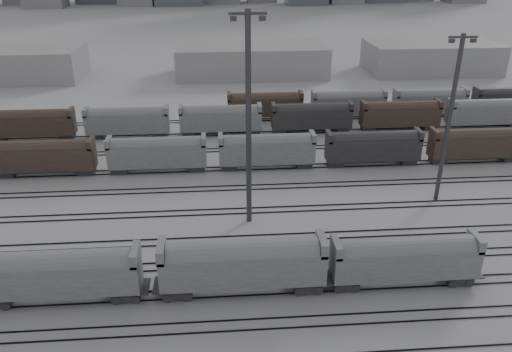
{
  "coord_description": "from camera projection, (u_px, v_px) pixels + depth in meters",
  "views": [
    {
      "loc": [
        0.61,
        -40.25,
        32.18
      ],
      "look_at": [
        5.38,
        20.39,
        4.0
      ],
      "focal_mm": 35.0,
      "sensor_mm": 36.0,
      "label": 1
    }
  ],
  "objects": [
    {
      "name": "ground",
      "position": [
        218.0,
        299.0,
        49.9
      ],
      "size": [
        900.0,
        900.0,
        0.0
      ],
      "primitive_type": "plane",
      "color": "silver",
      "rests_on": "ground"
    },
    {
      "name": "tracks",
      "position": [
        217.0,
        213.0,
        65.69
      ],
      "size": [
        220.0,
        71.5,
        0.16
      ],
      "color": "black",
      "rests_on": "ground"
    },
    {
      "name": "hopper_car_a",
      "position": [
        59.0,
        272.0,
        48.26
      ],
      "size": [
        15.59,
        3.1,
        5.57
      ],
      "color": "#262628",
      "rests_on": "ground"
    },
    {
      "name": "hopper_car_b",
      "position": [
        243.0,
        262.0,
        49.45
      ],
      "size": [
        16.53,
        3.28,
        5.91
      ],
      "color": "#262628",
      "rests_on": "ground"
    },
    {
      "name": "hopper_car_c",
      "position": [
        405.0,
        257.0,
        50.75
      ],
      "size": [
        15.12,
        3.0,
        5.41
      ],
      "color": "#262628",
      "rests_on": "ground"
    },
    {
      "name": "light_mast_c",
      "position": [
        248.0,
        118.0,
        58.36
      ],
      "size": [
        4.17,
        0.67,
        26.08
      ],
      "color": "#3C3C3F",
      "rests_on": "ground"
    },
    {
      "name": "light_mast_d",
      "position": [
        450.0,
        117.0,
        64.55
      ],
      "size": [
        3.61,
        0.58,
        22.57
      ],
      "color": "#3C3C3F",
      "rests_on": "ground"
    },
    {
      "name": "bg_string_near",
      "position": [
        267.0,
        151.0,
        78.23
      ],
      "size": [
        151.0,
        3.0,
        5.6
      ],
      "color": "gray",
      "rests_on": "ground"
    },
    {
      "name": "bg_string_mid",
      "position": [
        312.0,
        118.0,
        93.42
      ],
      "size": [
        151.0,
        3.0,
        5.6
      ],
      "color": "#262628",
      "rests_on": "ground"
    },
    {
      "name": "bg_string_far",
      "position": [
        389.0,
        104.0,
        101.9
      ],
      "size": [
        66.0,
        3.0,
        5.6
      ],
      "color": "#47352D",
      "rests_on": "ground"
    },
    {
      "name": "warehouse_mid",
      "position": [
        251.0,
        60.0,
        134.86
      ],
      "size": [
        40.0,
        18.0,
        8.0
      ],
      "primitive_type": "cube",
      "color": "#959597",
      "rests_on": "ground"
    },
    {
      "name": "warehouse_right",
      "position": [
        431.0,
        57.0,
        138.42
      ],
      "size": [
        35.0,
        18.0,
        8.0
      ],
      "primitive_type": "cube",
      "color": "#959597",
      "rests_on": "ground"
    }
  ]
}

